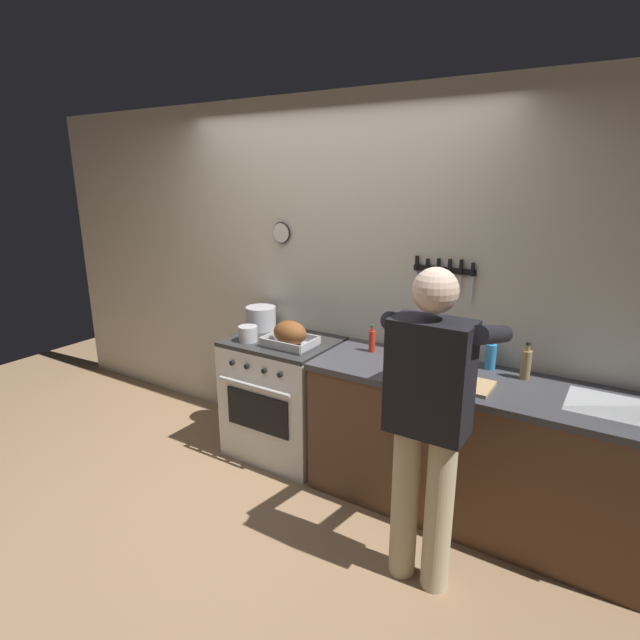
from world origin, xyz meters
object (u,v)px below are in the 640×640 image
at_px(cutting_board, 459,383).
at_px(bottle_wine_red, 437,346).
at_px(bottle_hot_sauce, 372,341).
at_px(saucepan, 248,334).
at_px(bottle_vinegar, 526,364).
at_px(person_cook, 429,412).
at_px(stock_pot, 261,318).
at_px(roasting_pan, 290,335).
at_px(stove, 284,397).
at_px(bottle_dish_soap, 491,355).

relative_size(cutting_board, bottle_wine_red, 1.11).
bearing_deg(cutting_board, bottle_hot_sauce, 160.32).
xyz_separation_m(saucepan, bottle_vinegar, (1.82, 0.33, 0.04)).
xyz_separation_m(person_cook, stock_pot, (-1.65, 0.78, 0.04)).
distance_m(stock_pot, bottle_vinegar, 1.94).
height_order(saucepan, bottle_hot_sauce, bottle_hot_sauce).
distance_m(person_cook, bottle_wine_red, 0.76).
bearing_deg(bottle_hot_sauce, cutting_board, -19.68).
bearing_deg(bottle_hot_sauce, roasting_pan, -159.39).
height_order(stove, stock_pot, stock_pot).
bearing_deg(roasting_pan, stove, 146.54).
height_order(stock_pot, bottle_vinegar, bottle_vinegar).
bearing_deg(bottle_wine_red, saucepan, -169.90).
distance_m(stove, person_cook, 1.58).
bearing_deg(stove, saucepan, -139.66).
bearing_deg(cutting_board, saucepan, -178.77).
height_order(bottle_hot_sauce, bottle_vinegar, bottle_vinegar).
distance_m(saucepan, bottle_dish_soap, 1.65).
bearing_deg(saucepan, stove, 40.34).
bearing_deg(bottle_vinegar, person_cook, -109.11).
height_order(cutting_board, bottle_wine_red, bottle_wine_red).
xyz_separation_m(roasting_pan, cutting_board, (1.21, -0.04, -0.07)).
xyz_separation_m(stock_pot, bottle_dish_soap, (1.72, 0.09, -0.00)).
distance_m(person_cook, saucepan, 1.62).
xyz_separation_m(stove, stock_pot, (-0.30, 0.13, 0.54)).
xyz_separation_m(cutting_board, bottle_hot_sauce, (-0.68, 0.24, 0.07)).
height_order(person_cook, cutting_board, person_cook).
relative_size(bottle_hot_sauce, bottle_dish_soap, 0.92).
bearing_deg(roasting_pan, bottle_hot_sauce, 20.61).
bearing_deg(bottle_vinegar, bottle_wine_red, -169.65).
distance_m(person_cook, roasting_pan, 1.35).
xyz_separation_m(person_cook, saucepan, (-1.54, 0.49, 0.00)).
bearing_deg(bottle_vinegar, cutting_board, -135.09).
bearing_deg(stock_pot, bottle_dish_soap, 3.09).
bearing_deg(stock_pot, bottle_vinegar, 1.13).
bearing_deg(stock_pot, bottle_wine_red, -2.18).
xyz_separation_m(stove, cutting_board, (1.34, -0.13, 0.46)).
height_order(person_cook, bottle_hot_sauce, person_cook).
distance_m(stove, stock_pot, 0.63).
bearing_deg(stove, bottle_wine_red, 3.81).
bearing_deg(bottle_vinegar, saucepan, -169.83).
xyz_separation_m(saucepan, bottle_dish_soap, (1.61, 0.38, 0.03)).
bearing_deg(bottle_hot_sauce, bottle_wine_red, -4.96).
bearing_deg(bottle_hot_sauce, bottle_dish_soap, 8.07).
distance_m(cutting_board, bottle_hot_sauce, 0.72).
relative_size(person_cook, roasting_pan, 4.72).
relative_size(stove, roasting_pan, 2.56).
xyz_separation_m(stove, bottle_hot_sauce, (0.66, 0.12, 0.53)).
height_order(roasting_pan, saucepan, roasting_pan).
bearing_deg(cutting_board, stock_pot, 171.13).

